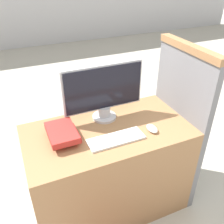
# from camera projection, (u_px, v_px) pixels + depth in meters

# --- Properties ---
(desk) EXTENTS (1.19, 0.65, 0.78)m
(desk) POSITION_uv_depth(u_px,v_px,m) (108.00, 169.00, 1.99)
(desk) COLOR #9E7047
(desk) RESTS_ON ground_plane
(carrel_divider) EXTENTS (0.07, 0.63, 1.33)m
(carrel_divider) POSITION_uv_depth(u_px,v_px,m) (178.00, 123.00, 2.05)
(carrel_divider) COLOR slate
(carrel_divider) RESTS_ON ground_plane
(monitor) EXTENTS (0.61, 0.18, 0.43)m
(monitor) POSITION_uv_depth(u_px,v_px,m) (104.00, 92.00, 1.81)
(monitor) COLOR #B7B7BC
(monitor) RESTS_ON desk
(keyboard) EXTENTS (0.39, 0.14, 0.02)m
(keyboard) POSITION_uv_depth(u_px,v_px,m) (116.00, 139.00, 1.68)
(keyboard) COLOR white
(keyboard) RESTS_ON desk
(mouse) EXTENTS (0.06, 0.11, 0.04)m
(mouse) POSITION_uv_depth(u_px,v_px,m) (152.00, 129.00, 1.77)
(mouse) COLOR white
(mouse) RESTS_ON desk
(book_stack) EXTENTS (0.20, 0.27, 0.08)m
(book_stack) POSITION_uv_depth(u_px,v_px,m) (63.00, 134.00, 1.67)
(book_stack) COLOR #B72D28
(book_stack) RESTS_ON desk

